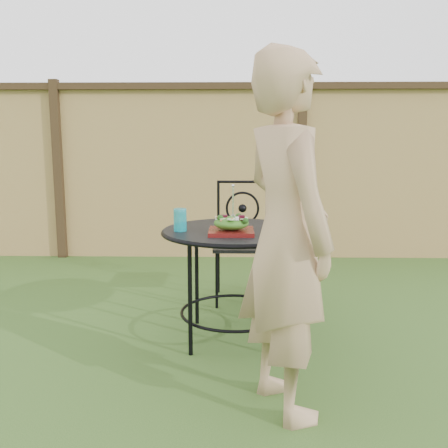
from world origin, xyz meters
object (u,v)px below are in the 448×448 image
(patio_table, at_px, (234,251))
(salad_plate, at_px, (231,232))
(patio_chair, at_px, (243,238))
(diner, at_px, (286,236))

(patio_table, relative_size, salad_plate, 3.42)
(salad_plate, bearing_deg, patio_chair, 85.06)
(patio_chair, distance_m, salad_plate, 1.01)
(patio_table, relative_size, patio_chair, 0.97)
(diner, bearing_deg, patio_table, -6.74)
(patio_chair, xyz_separation_m, diner, (0.17, -1.67, 0.34))
(patio_chair, bearing_deg, patio_table, -94.46)
(patio_table, bearing_deg, salad_plate, -97.94)
(patio_table, xyz_separation_m, salad_plate, (-0.02, -0.14, 0.15))
(patio_table, bearing_deg, diner, -73.85)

